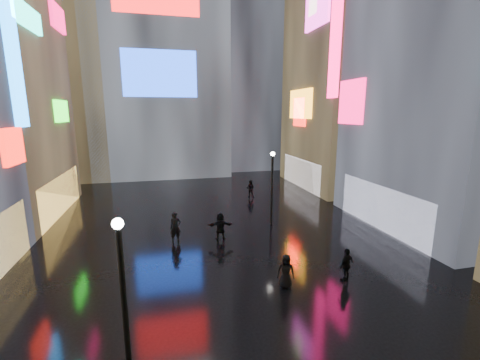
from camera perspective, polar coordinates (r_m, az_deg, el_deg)
name	(u,v)px	position (r m, az deg, el deg)	size (l,w,h in m)	color
ground	(213,227)	(22.62, -4.85, -8.35)	(140.00, 140.00, 0.00)	black
building_right_far	(351,51)	(36.93, 19.06, 20.91)	(10.28, 12.00, 28.00)	black
tower_main	(156,5)	(46.85, -14.66, 27.93)	(16.00, 14.20, 42.00)	black
tower_flank_right	(245,46)	(49.39, 0.88, 22.64)	(12.00, 12.00, 34.00)	black
tower_flank_left	(62,67)	(44.63, -29.04, 17.17)	(10.00, 10.00, 26.00)	black
lamp_near	(124,298)	(9.68, -19.95, -19.15)	(0.30, 0.30, 5.20)	black
lamp_far	(272,184)	(22.39, 5.72, -0.71)	(0.30, 0.30, 5.20)	black
pedestrian_3	(346,265)	(16.36, 18.40, -14.12)	(0.95, 0.39, 1.61)	black
pedestrian_4	(286,271)	(15.17, 8.15, -15.80)	(0.78, 0.51, 1.59)	black
pedestrian_5	(220,226)	(20.21, -3.51, -8.24)	(1.60, 0.51, 1.72)	black
pedestrian_6	(175,227)	(20.18, -11.40, -8.27)	(0.68, 0.45, 1.87)	black
pedestrian_7	(250,189)	(30.17, 1.86, -1.53)	(0.78, 0.61, 1.61)	black
umbrella_2	(287,246)	(14.65, 8.29, -11.60)	(0.90, 0.92, 0.83)	black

